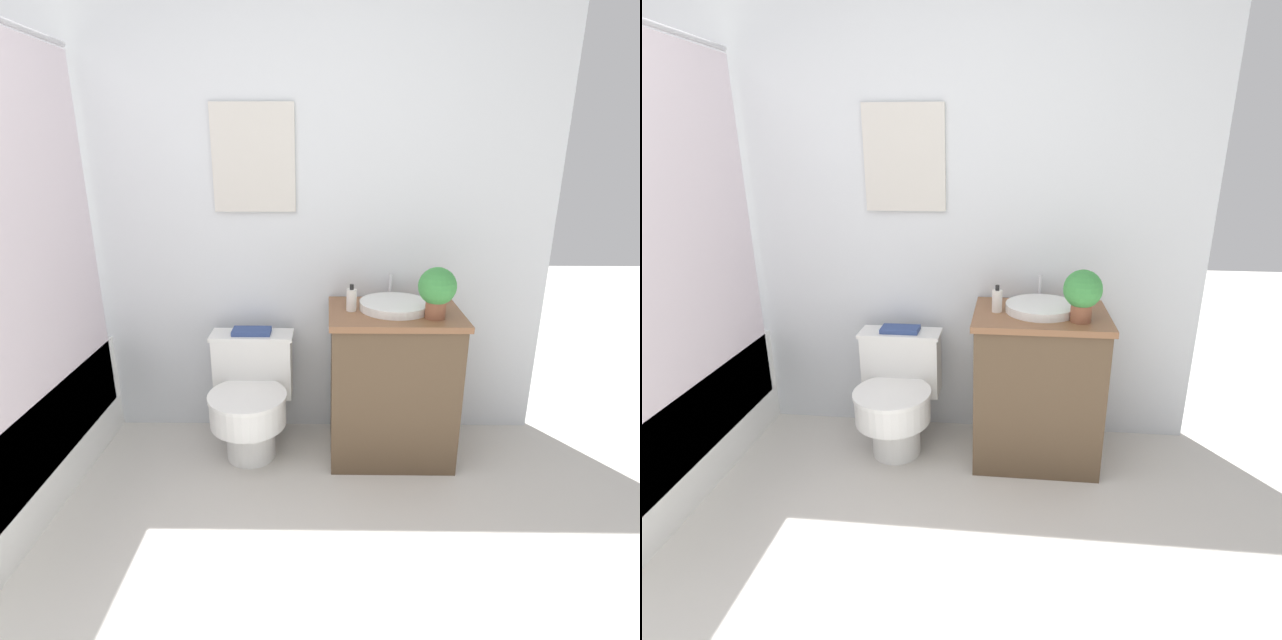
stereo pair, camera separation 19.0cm
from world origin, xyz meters
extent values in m
cube|color=silver|center=(0.00, 1.84, 1.25)|extent=(3.47, 0.05, 2.50)
cube|color=beige|center=(0.22, 1.80, 1.48)|extent=(0.41, 0.02, 0.51)
cube|color=beige|center=(0.22, 1.80, 1.48)|extent=(0.38, 0.01, 0.48)
cube|color=white|center=(-0.92, 1.11, 0.27)|extent=(0.63, 1.40, 0.54)
cube|color=silver|center=(-0.61, 1.11, 1.07)|extent=(0.01, 1.28, 1.76)
cylinder|color=white|center=(0.19, 1.49, 0.11)|extent=(0.25, 0.25, 0.22)
cylinder|color=white|center=(0.19, 1.45, 0.29)|extent=(0.38, 0.38, 0.14)
cylinder|color=white|center=(0.19, 1.45, 0.37)|extent=(0.39, 0.39, 0.02)
cube|color=white|center=(0.19, 1.68, 0.43)|extent=(0.41, 0.16, 0.33)
cube|color=white|center=(0.19, 1.68, 0.60)|extent=(0.43, 0.17, 0.02)
cube|color=brown|center=(0.91, 1.56, 0.38)|extent=(0.61, 0.45, 0.75)
cube|color=brown|center=(0.91, 1.56, 0.77)|extent=(0.64, 0.48, 0.03)
cylinder|color=white|center=(0.91, 1.58, 0.80)|extent=(0.34, 0.34, 0.04)
cylinder|color=silver|center=(0.91, 1.77, 0.85)|extent=(0.02, 0.02, 0.13)
cylinder|color=silver|center=(0.70, 1.55, 0.84)|extent=(0.05, 0.05, 0.11)
cylinder|color=black|center=(0.70, 1.55, 0.90)|extent=(0.02, 0.02, 0.02)
cylinder|color=brown|center=(1.08, 1.45, 0.82)|extent=(0.10, 0.10, 0.08)
sphere|color=#3D8E42|center=(1.08, 1.45, 0.93)|extent=(0.17, 0.17, 0.17)
cube|color=#33477F|center=(0.19, 1.68, 0.63)|extent=(0.20, 0.11, 0.02)
camera|label=1|loc=(0.58, -0.75, 1.53)|focal=28.00mm
camera|label=2|loc=(0.77, -0.74, 1.53)|focal=28.00mm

